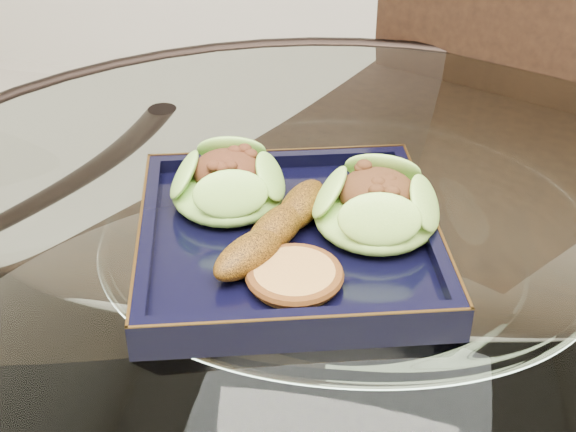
# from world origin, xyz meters

# --- Properties ---
(dining_table) EXTENTS (1.13, 1.13, 0.77)m
(dining_table) POSITION_xyz_m (-0.00, -0.00, 0.60)
(dining_table) COLOR white
(dining_table) RESTS_ON ground
(dining_chair) EXTENTS (0.58, 0.58, 1.04)m
(dining_chair) POSITION_xyz_m (0.11, 0.40, 0.58)
(dining_chair) COLOR #311C10
(dining_chair) RESTS_ON ground
(navy_plate) EXTENTS (0.34, 0.34, 0.02)m
(navy_plate) POSITION_xyz_m (-0.06, 0.02, 0.77)
(navy_plate) COLOR black
(navy_plate) RESTS_ON dining_table
(lettuce_wrap_left) EXTENTS (0.12, 0.12, 0.04)m
(lettuce_wrap_left) POSITION_xyz_m (-0.12, 0.05, 0.80)
(lettuce_wrap_left) COLOR #65992C
(lettuce_wrap_left) RESTS_ON navy_plate
(lettuce_wrap_right) EXTENTS (0.14, 0.14, 0.04)m
(lettuce_wrap_right) POSITION_xyz_m (0.02, 0.04, 0.80)
(lettuce_wrap_right) COLOR #53932A
(lettuce_wrap_right) RESTS_ON navy_plate
(roasted_plantain) EXTENTS (0.08, 0.17, 0.03)m
(roasted_plantain) POSITION_xyz_m (-0.06, 0.00, 0.80)
(roasted_plantain) COLOR #683D0A
(roasted_plantain) RESTS_ON navy_plate
(crumb_patty) EXTENTS (0.09, 0.09, 0.01)m
(crumb_patty) POSITION_xyz_m (-0.04, -0.05, 0.79)
(crumb_patty) COLOR #AD8039
(crumb_patty) RESTS_ON navy_plate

